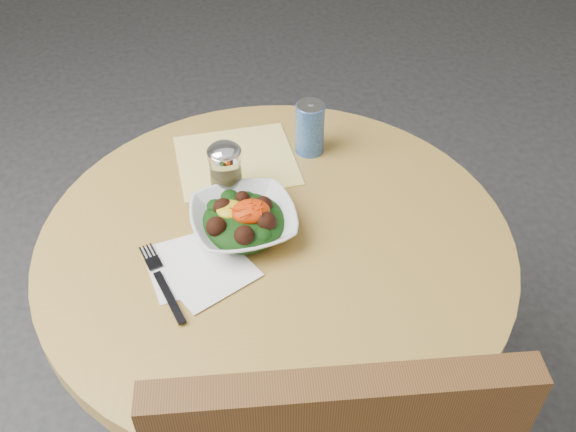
{
  "coord_description": "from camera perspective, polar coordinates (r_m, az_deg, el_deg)",
  "views": [
    {
      "loc": [
        -0.16,
        -0.85,
        1.6
      ],
      "look_at": [
        0.02,
        -0.01,
        0.81
      ],
      "focal_mm": 40.0,
      "sensor_mm": 36.0,
      "label": 1
    }
  ],
  "objects": [
    {
      "name": "table",
      "position": [
        1.36,
        -1.01,
        -7.74
      ],
      "size": [
        0.9,
        0.9,
        0.75
      ],
      "color": "black",
      "rests_on": "ground"
    },
    {
      "name": "cloth_napkin",
      "position": [
        1.39,
        -4.62,
        4.96
      ],
      "size": [
        0.25,
        0.23,
        0.0
      ],
      "primitive_type": "cube",
      "rotation": [
        0.0,
        0.0,
        0.02
      ],
      "color": "yellow",
      "rests_on": "table"
    },
    {
      "name": "paper_napkins",
      "position": [
        1.17,
        -7.97,
        -4.51
      ],
      "size": [
        0.21,
        0.21,
        0.0
      ],
      "color": "white",
      "rests_on": "table"
    },
    {
      "name": "salad_bowl",
      "position": [
        1.21,
        -3.96,
        -0.39
      ],
      "size": [
        0.21,
        0.21,
        0.07
      ],
      "color": "silver",
      "rests_on": "table"
    },
    {
      "name": "fork",
      "position": [
        1.15,
        -11.21,
        -5.59
      ],
      "size": [
        0.07,
        0.2,
        0.0
      ],
      "color": "black",
      "rests_on": "table"
    },
    {
      "name": "spice_shaker",
      "position": [
        1.27,
        -5.56,
        3.99
      ],
      "size": [
        0.07,
        0.07,
        0.12
      ],
      "color": "silver",
      "rests_on": "table"
    },
    {
      "name": "beverage_can",
      "position": [
        1.39,
        1.95,
        7.82
      ],
      "size": [
        0.06,
        0.06,
        0.12
      ],
      "color": "navy",
      "rests_on": "table"
    }
  ]
}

